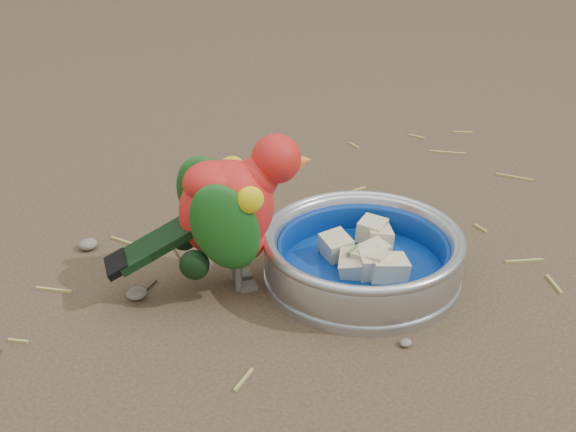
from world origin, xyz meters
TOP-DOWN VIEW (x-y plane):
  - ground at (0.00, 0.00)m, footprint 60.00×60.00m
  - food_bowl at (-0.04, 0.08)m, footprint 0.23×0.23m
  - bowl_wall at (-0.04, 0.08)m, footprint 0.23×0.23m
  - fruit_wedges at (-0.04, 0.08)m, footprint 0.14×0.14m
  - lory_parrot at (-0.17, 0.16)m, footprint 0.24×0.17m
  - ground_debris at (-0.05, 0.05)m, footprint 0.90×0.80m

SIDE VIEW (x-z plane):
  - ground at x=0.00m, z-range 0.00..0.00m
  - ground_debris at x=-0.05m, z-range 0.00..0.01m
  - food_bowl at x=-0.04m, z-range 0.00..0.02m
  - fruit_wedges at x=-0.04m, z-range 0.02..0.05m
  - bowl_wall at x=-0.04m, z-range 0.02..0.06m
  - lory_parrot at x=-0.17m, z-range 0.00..0.18m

